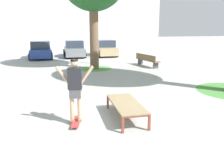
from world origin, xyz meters
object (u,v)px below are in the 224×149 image
Objects in this scene: skate_box at (126,104)px; light_post at (93,10)px; skateboard at (76,122)px; car_grey at (74,49)px; car_tan at (105,48)px; skater at (75,86)px; car_blue at (41,50)px; park_bench at (147,60)px.

skate_box is 11.13m from light_post.
car_grey is at bearing 83.73° from skateboard.
skateboard is 16.05m from car_tan.
light_post is at bearing -79.71° from car_grey.
car_tan reaches higher than skateboard.
skate_box is at bearing 2.08° from skater.
park_bench is (7.12, -6.69, -0.24)m from car_blue.
car_tan is (3.19, 15.30, 0.28)m from skate_box.
car_grey is at bearing 120.78° from park_bench.
car_tan is at bearing 73.18° from skateboard.
car_tan reaches higher than skate_box.
skateboard is 0.99m from skater.
car_blue is 0.99× the size of car_tan.
park_bench is (5.87, 8.41, 0.37)m from skateboard.
skate_box reaches higher than skateboard.
car_grey is at bearing 178.81° from car_tan.
car_blue is 0.72× the size of light_post.
car_tan is at bearing 73.18° from skater.
light_post is at bearing -113.50° from car_tan.
skater reaches higher than car_blue.
car_blue is at bearing -173.96° from car_grey.
skateboard is at bearing -124.91° from park_bench.
skate_box is at bearing -90.92° from car_grey.
car_grey is 1.75× the size of park_bench.
park_bench is at bearing -43.23° from car_blue.
car_blue reaches higher than skateboard.
skateboard is at bearing -103.64° from light_post.
park_bench is at bearing -33.45° from light_post.
skateboard is 10.26m from park_bench.
car_tan is (5.89, 0.25, 0.00)m from car_blue.
park_bench is (5.86, 8.40, -0.62)m from skater.
skateboard is 0.20× the size of car_blue.
light_post is at bearing 146.55° from park_bench.
skate_box is at bearing -101.79° from car_tan.
skater is at bearing -177.92° from skate_box.
car_tan is (4.64, 15.35, 0.61)m from skateboard.
car_blue is 0.99× the size of car_grey.
car_blue is at bearing 136.77° from park_bench.
skater is 11.23m from light_post.
car_blue is 5.90m from car_tan.
skate_box is 0.46× the size of car_blue.
car_grey reaches higher than skate_box.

